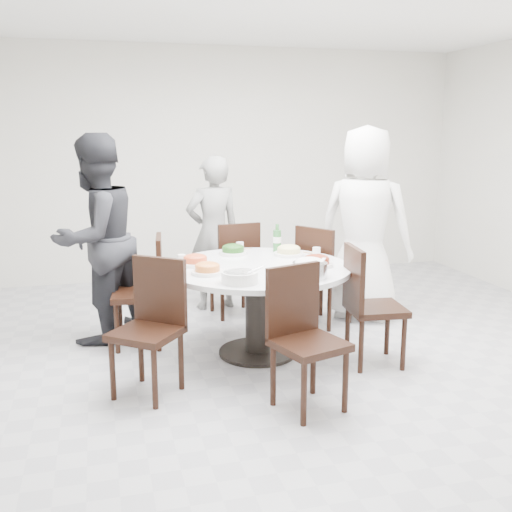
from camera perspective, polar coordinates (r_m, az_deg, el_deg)
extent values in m
cube|color=#B2B2B7|center=(4.92, 4.42, -9.85)|extent=(6.00, 6.00, 0.01)
cube|color=silver|center=(7.47, -3.06, 8.74)|extent=(6.00, 0.01, 2.80)
cylinder|color=white|center=(4.92, 0.15, -5.19)|extent=(1.50, 1.50, 0.75)
cube|color=black|center=(5.70, 6.66, -1.81)|extent=(0.58, 0.58, 0.95)
cube|color=black|center=(5.94, -2.21, -1.16)|extent=(0.47, 0.47, 0.95)
cube|color=black|center=(5.18, -11.21, -3.37)|extent=(0.47, 0.47, 0.95)
cube|color=black|center=(4.22, -10.44, -6.94)|extent=(0.59, 0.59, 0.95)
cube|color=black|center=(3.96, 5.12, -8.07)|extent=(0.53, 0.53, 0.95)
cube|color=black|center=(4.79, 11.36, -4.68)|extent=(0.46, 0.46, 0.95)
imported|color=white|center=(5.85, 10.32, 3.01)|extent=(1.08, 1.04, 1.86)
imported|color=black|center=(6.12, -4.09, 2.18)|extent=(0.63, 0.46, 1.57)
imported|color=#212227|center=(5.32, -14.99, 1.54)|extent=(1.10, 1.10, 1.80)
cylinder|color=white|center=(5.25, -2.20, 0.49)|extent=(0.25, 0.25, 0.06)
cylinder|color=white|center=(5.21, 3.14, 0.43)|extent=(0.26, 0.26, 0.07)
cylinder|color=white|center=(4.85, -5.79, -0.50)|extent=(0.24, 0.24, 0.07)
cylinder|color=white|center=(4.82, 5.79, -0.59)|extent=(0.26, 0.26, 0.07)
cylinder|color=white|center=(4.56, -4.65, -1.32)|extent=(0.25, 0.25, 0.06)
cylinder|color=silver|center=(4.46, 5.14, -1.33)|extent=(0.26, 0.26, 0.11)
cylinder|color=white|center=(4.29, -1.57, -2.02)|extent=(0.27, 0.27, 0.08)
cylinder|color=#2A692F|center=(5.36, 2.02, 1.74)|extent=(0.07, 0.07, 0.25)
cylinder|color=white|center=(5.41, -1.38, 0.93)|extent=(0.07, 0.07, 0.08)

